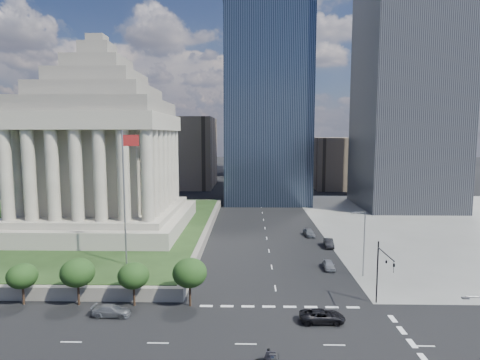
{
  "coord_description": "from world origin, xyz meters",
  "views": [
    {
      "loc": [
        -3.74,
        -33.67,
        21.25
      ],
      "look_at": [
        -4.83,
        15.99,
        15.6
      ],
      "focal_mm": 30.0,
      "sensor_mm": 36.0,
      "label": 1
    }
  ],
  "objects_px": {
    "pickup_truck": "(322,316)",
    "parked_sedan_near": "(329,265)",
    "street_lamp_north": "(363,240)",
    "suv_grey": "(112,311)",
    "parked_sedan_mid": "(329,243)",
    "war_memorial": "(101,134)",
    "parked_sedan_far": "(309,232)",
    "motorcycle_trail": "(267,358)",
    "flagpole": "(125,190)",
    "traffic_signal_ne": "(382,267)"
  },
  "relations": [
    {
      "from": "motorcycle_trail",
      "to": "pickup_truck",
      "type": "bearing_deg",
      "value": 59.36
    },
    {
      "from": "street_lamp_north",
      "to": "suv_grey",
      "type": "xyz_separation_m",
      "value": [
        -33.16,
        -14.0,
        -5.0
      ]
    },
    {
      "from": "parked_sedan_far",
      "to": "motorcycle_trail",
      "type": "height_order",
      "value": "motorcycle_trail"
    },
    {
      "from": "pickup_truck",
      "to": "suv_grey",
      "type": "distance_m",
      "value": 24.51
    },
    {
      "from": "flagpole",
      "to": "parked_sedan_far",
      "type": "relative_size",
      "value": 4.35
    },
    {
      "from": "pickup_truck",
      "to": "parked_sedan_near",
      "type": "relative_size",
      "value": 1.27
    },
    {
      "from": "traffic_signal_ne",
      "to": "parked_sedan_mid",
      "type": "bearing_deg",
      "value": 92.11
    },
    {
      "from": "war_memorial",
      "to": "traffic_signal_ne",
      "type": "xyz_separation_m",
      "value": [
        46.5,
        -34.3,
        -16.15
      ]
    },
    {
      "from": "flagpole",
      "to": "parked_sedan_near",
      "type": "bearing_deg",
      "value": 7.74
    },
    {
      "from": "parked_sedan_far",
      "to": "suv_grey",
      "type": "bearing_deg",
      "value": -131.47
    },
    {
      "from": "flagpole",
      "to": "parked_sedan_far",
      "type": "distance_m",
      "value": 41.6
    },
    {
      "from": "pickup_truck",
      "to": "street_lamp_north",
      "type": "bearing_deg",
      "value": -31.01
    },
    {
      "from": "war_memorial",
      "to": "parked_sedan_mid",
      "type": "height_order",
      "value": "war_memorial"
    },
    {
      "from": "war_memorial",
      "to": "pickup_truck",
      "type": "xyz_separation_m",
      "value": [
        38.66,
        -38.01,
        -20.68
      ]
    },
    {
      "from": "traffic_signal_ne",
      "to": "parked_sedan_mid",
      "type": "height_order",
      "value": "traffic_signal_ne"
    },
    {
      "from": "war_memorial",
      "to": "pickup_truck",
      "type": "bearing_deg",
      "value": -44.51
    },
    {
      "from": "street_lamp_north",
      "to": "motorcycle_trail",
      "type": "relative_size",
      "value": 3.91
    },
    {
      "from": "street_lamp_north",
      "to": "parked_sedan_near",
      "type": "height_order",
      "value": "street_lamp_north"
    },
    {
      "from": "parked_sedan_near",
      "to": "parked_sedan_mid",
      "type": "xyz_separation_m",
      "value": [
        2.5,
        12.65,
        0.05
      ]
    },
    {
      "from": "flagpole",
      "to": "street_lamp_north",
      "type": "height_order",
      "value": "flagpole"
    },
    {
      "from": "parked_sedan_far",
      "to": "parked_sedan_near",
      "type": "bearing_deg",
      "value": -94.33
    },
    {
      "from": "street_lamp_north",
      "to": "pickup_truck",
      "type": "distance_m",
      "value": 18.02
    },
    {
      "from": "parked_sedan_near",
      "to": "parked_sedan_far",
      "type": "relative_size",
      "value": 0.88
    },
    {
      "from": "flagpole",
      "to": "suv_grey",
      "type": "bearing_deg",
      "value": -81.25
    },
    {
      "from": "pickup_truck",
      "to": "parked_sedan_mid",
      "type": "bearing_deg",
      "value": -13.5
    },
    {
      "from": "parked_sedan_near",
      "to": "street_lamp_north",
      "type": "bearing_deg",
      "value": -35.0
    },
    {
      "from": "war_memorial",
      "to": "street_lamp_north",
      "type": "relative_size",
      "value": 3.9
    },
    {
      "from": "flagpole",
      "to": "parked_sedan_mid",
      "type": "relative_size",
      "value": 4.41
    },
    {
      "from": "pickup_truck",
      "to": "traffic_signal_ne",
      "type": "bearing_deg",
      "value": -65.72
    },
    {
      "from": "parked_sedan_mid",
      "to": "parked_sedan_far",
      "type": "distance_m",
      "value": 8.59
    },
    {
      "from": "war_memorial",
      "to": "motorcycle_trail",
      "type": "relative_size",
      "value": 15.23
    },
    {
      "from": "parked_sedan_near",
      "to": "parked_sedan_mid",
      "type": "distance_m",
      "value": 12.89
    },
    {
      "from": "parked_sedan_mid",
      "to": "suv_grey",
      "type": "bearing_deg",
      "value": -132.23
    },
    {
      "from": "parked_sedan_mid",
      "to": "flagpole",
      "type": "bearing_deg",
      "value": -149.03
    },
    {
      "from": "motorcycle_trail",
      "to": "parked_sedan_far",
      "type": "bearing_deg",
      "value": 82.72
    },
    {
      "from": "street_lamp_north",
      "to": "pickup_truck",
      "type": "bearing_deg",
      "value": -120.01
    },
    {
      "from": "pickup_truck",
      "to": "suv_grey",
      "type": "xyz_separation_m",
      "value": [
        -24.49,
        1.01,
        -0.06
      ]
    },
    {
      "from": "traffic_signal_ne",
      "to": "street_lamp_north",
      "type": "bearing_deg",
      "value": 85.81
    },
    {
      "from": "suv_grey",
      "to": "parked_sedan_far",
      "type": "distance_m",
      "value": 47.74
    },
    {
      "from": "traffic_signal_ne",
      "to": "parked_sedan_near",
      "type": "relative_size",
      "value": 1.97
    },
    {
      "from": "war_memorial",
      "to": "parked_sedan_far",
      "type": "relative_size",
      "value": 8.49
    },
    {
      "from": "traffic_signal_ne",
      "to": "motorcycle_trail",
      "type": "height_order",
      "value": "traffic_signal_ne"
    },
    {
      "from": "war_memorial",
      "to": "street_lamp_north",
      "type": "bearing_deg",
      "value": -25.92
    },
    {
      "from": "suv_grey",
      "to": "motorcycle_trail",
      "type": "height_order",
      "value": "motorcycle_trail"
    },
    {
      "from": "war_memorial",
      "to": "motorcycle_trail",
      "type": "distance_m",
      "value": 60.5
    },
    {
      "from": "traffic_signal_ne",
      "to": "parked_sedan_near",
      "type": "xyz_separation_m",
      "value": [
        -3.5,
        14.5,
        -4.56
      ]
    },
    {
      "from": "parked_sedan_mid",
      "to": "motorcycle_trail",
      "type": "relative_size",
      "value": 1.77
    },
    {
      "from": "traffic_signal_ne",
      "to": "pickup_truck",
      "type": "height_order",
      "value": "traffic_signal_ne"
    },
    {
      "from": "parked_sedan_mid",
      "to": "parked_sedan_near",
      "type": "bearing_deg",
      "value": -97.02
    },
    {
      "from": "flagpole",
      "to": "motorcycle_trail",
      "type": "xyz_separation_m",
      "value": [
        19.83,
        -23.1,
        -12.16
      ]
    }
  ]
}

